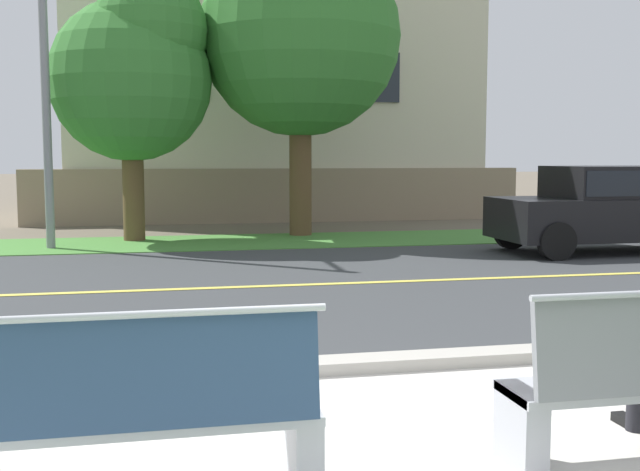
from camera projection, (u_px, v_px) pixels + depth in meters
The scene contains 13 objects.
ground_plane at pixel (246, 271), 11.62m from camera, with size 140.00×140.00×0.00m, color #665B4C.
sidewalk_pavement at pixel (408, 469), 4.22m from camera, with size 44.00×3.60×0.01m, color beige.
curb_edge at pixel (329, 366), 6.12m from camera, with size 44.00×0.30×0.11m, color #ADA89E.
street_asphalt at pixel (260, 287), 10.16m from camera, with size 52.00×8.00×0.01m, color #383A3D.
road_centre_line at pixel (260, 286), 10.16m from camera, with size 48.00×0.14×0.01m, color #E0CC4C.
far_verge_grass at pixel (224, 242), 15.46m from camera, with size 48.00×2.80×0.02m, color #478438.
bench_left at pixel (145, 419), 3.71m from camera, with size 1.71×0.48×1.01m.
car_black_far at pixel (616, 205), 13.81m from camera, with size 4.30×1.86×1.54m.
streetlamp at pixel (45, 31), 14.19m from camera, with size 0.24×2.10×6.98m.
shade_tree_far_left at pixel (136, 69), 15.35m from camera, with size 3.22×3.22×5.31m.
shade_tree_left at pixel (307, 20), 16.28m from camera, with size 4.26×4.26×7.03m.
garden_wall at pixel (282, 195), 20.15m from camera, with size 13.00×0.36×1.40m, color gray.
house_across_street at pixel (268, 86), 22.97m from camera, with size 12.01×6.91×7.49m.
Camera 1 is at (-1.32, -3.48, 1.71)m, focal length 43.44 mm.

